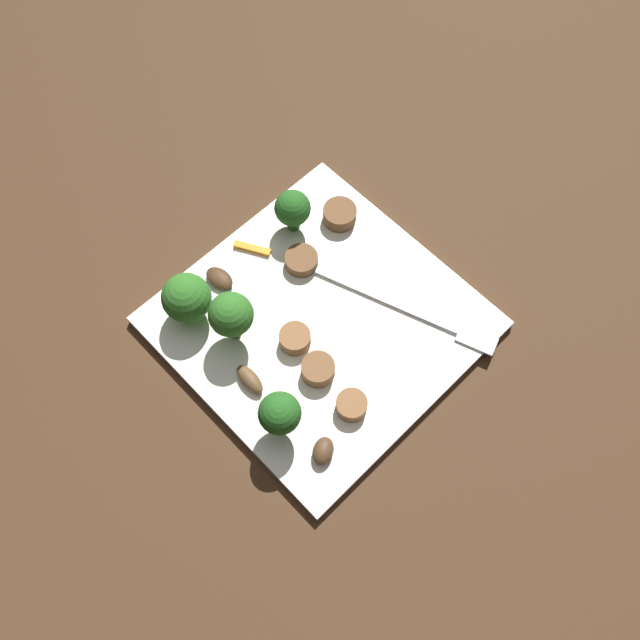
% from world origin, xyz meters
% --- Properties ---
extents(ground_plane, '(1.40, 1.40, 0.00)m').
position_xyz_m(ground_plane, '(0.00, 0.00, 0.00)').
color(ground_plane, '#422B19').
extents(plate, '(0.25, 0.25, 0.01)m').
position_xyz_m(plate, '(0.00, 0.00, 0.01)').
color(plate, white).
rests_on(plate, ground_plane).
extents(fork, '(0.17, 0.07, 0.00)m').
position_xyz_m(fork, '(0.06, 0.07, 0.01)').
color(fork, silver).
rests_on(fork, plate).
extents(broccoli_floret_0, '(0.04, 0.04, 0.06)m').
position_xyz_m(broccoli_floret_0, '(-0.04, -0.06, 0.05)').
color(broccoli_floret_0, '#347525').
rests_on(broccoli_floret_0, plate).
extents(broccoli_floret_1, '(0.04, 0.04, 0.06)m').
position_xyz_m(broccoli_floret_1, '(0.05, -0.09, 0.05)').
color(broccoli_floret_1, '#296420').
rests_on(broccoli_floret_1, plate).
extents(broccoli_floret_2, '(0.04, 0.04, 0.05)m').
position_xyz_m(broccoli_floret_2, '(-0.09, -0.08, 0.04)').
color(broccoli_floret_2, '#347525').
rests_on(broccoli_floret_2, plate).
extents(broccoli_floret_3, '(0.03, 0.03, 0.05)m').
position_xyz_m(broccoli_floret_3, '(-0.09, 0.05, 0.04)').
color(broccoli_floret_3, '#296420').
rests_on(broccoli_floret_3, plate).
extents(sausage_slice_0, '(0.04, 0.04, 0.02)m').
position_xyz_m(sausage_slice_0, '(-0.06, 0.09, 0.02)').
color(sausage_slice_0, brown).
rests_on(sausage_slice_0, plate).
extents(sausage_slice_1, '(0.04, 0.04, 0.01)m').
position_xyz_m(sausage_slice_1, '(0.08, -0.04, 0.02)').
color(sausage_slice_1, brown).
rests_on(sausage_slice_1, plate).
extents(sausage_slice_2, '(0.04, 0.04, 0.02)m').
position_xyz_m(sausage_slice_2, '(0.03, -0.04, 0.02)').
color(sausage_slice_2, brown).
rests_on(sausage_slice_2, plate).
extents(sausage_slice_3, '(0.04, 0.04, 0.01)m').
position_xyz_m(sausage_slice_3, '(-0.05, 0.03, 0.02)').
color(sausage_slice_3, brown).
rests_on(sausage_slice_3, plate).
extents(sausage_slice_4, '(0.04, 0.04, 0.01)m').
position_xyz_m(sausage_slice_4, '(-0.00, -0.03, 0.02)').
color(sausage_slice_4, brown).
rests_on(sausage_slice_4, plate).
extents(mushroom_0, '(0.03, 0.03, 0.01)m').
position_xyz_m(mushroom_0, '(0.09, -0.08, 0.02)').
color(mushroom_0, '#4C331E').
rests_on(mushroom_0, plate).
extents(mushroom_1, '(0.03, 0.02, 0.01)m').
position_xyz_m(mushroom_1, '(0.00, -0.08, 0.02)').
color(mushroom_1, brown).
rests_on(mushroom_1, plate).
extents(mushroom_2, '(0.03, 0.02, 0.01)m').
position_xyz_m(mushroom_2, '(-0.09, -0.04, 0.02)').
color(mushroom_2, '#422B19').
rests_on(mushroom_2, plate).
extents(pepper_strip_3, '(0.03, 0.02, 0.00)m').
position_xyz_m(pepper_strip_3, '(-0.10, 0.01, 0.01)').
color(pepper_strip_3, orange).
rests_on(pepper_strip_3, plate).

